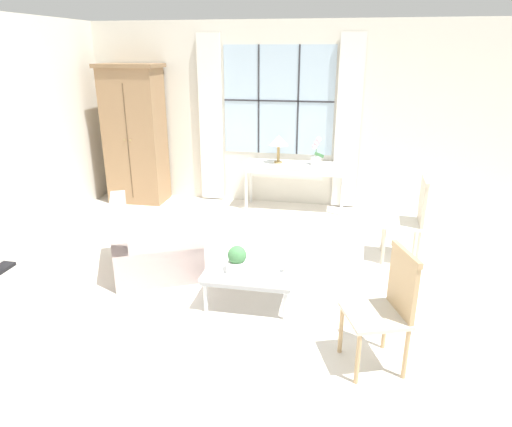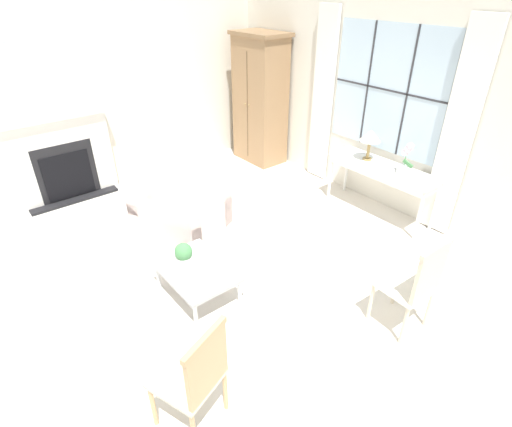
% 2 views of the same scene
% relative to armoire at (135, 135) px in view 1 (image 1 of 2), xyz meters
% --- Properties ---
extents(ground_plane, '(14.00, 14.00, 0.00)m').
position_rel_armoire_xyz_m(ground_plane, '(2.26, -2.67, -1.10)').
color(ground_plane, silver).
extents(wall_back_windowed, '(7.20, 0.14, 2.80)m').
position_rel_armoire_xyz_m(wall_back_windowed, '(2.26, 0.35, 0.30)').
color(wall_back_windowed, silver).
rests_on(wall_back_windowed, ground_plane).
extents(armoire, '(0.96, 0.61, 2.18)m').
position_rel_armoire_xyz_m(armoire, '(0.00, 0.00, 0.00)').
color(armoire, '#93704C').
rests_on(armoire, ground_plane).
extents(console_table, '(1.55, 0.46, 0.73)m').
position_rel_armoire_xyz_m(console_table, '(2.58, 0.04, -0.45)').
color(console_table, white).
rests_on(console_table, ground_plane).
extents(table_lamp, '(0.29, 0.29, 0.43)m').
position_rel_armoire_xyz_m(table_lamp, '(2.31, 0.03, -0.03)').
color(table_lamp, '#9E7F47').
rests_on(table_lamp, console_table).
extents(potted_orchid, '(0.20, 0.16, 0.42)m').
position_rel_armoire_xyz_m(potted_orchid, '(2.89, 0.01, -0.20)').
color(potted_orchid, white).
rests_on(potted_orchid, console_table).
extents(armchair_upholstered, '(1.26, 1.29, 0.82)m').
position_rel_armoire_xyz_m(armchair_upholstered, '(1.24, -2.37, -0.82)').
color(armchair_upholstered, beige).
rests_on(armchair_upholstered, ground_plane).
extents(side_chair_wooden, '(0.46, 0.46, 1.02)m').
position_rel_armoire_xyz_m(side_chair_wooden, '(4.11, -1.58, -0.52)').
color(side_chair_wooden, white).
rests_on(side_chair_wooden, ground_plane).
extents(accent_chair_wooden, '(0.56, 0.56, 0.98)m').
position_rel_armoire_xyz_m(accent_chair_wooden, '(3.69, -3.61, -0.54)').
color(accent_chair_wooden, beige).
rests_on(accent_chair_wooden, ground_plane).
extents(coffee_table, '(0.86, 0.63, 0.36)m').
position_rel_armoire_xyz_m(coffee_table, '(2.46, -2.88, -0.78)').
color(coffee_table, silver).
rests_on(coffee_table, ground_plane).
extents(potted_plant_small, '(0.18, 0.18, 0.26)m').
position_rel_armoire_xyz_m(potted_plant_small, '(2.34, -2.94, -0.61)').
color(potted_plant_small, white).
rests_on(potted_plant_small, coffee_table).
extents(pillar_candle, '(0.08, 0.08, 0.13)m').
position_rel_armoire_xyz_m(pillar_candle, '(2.82, -2.88, -0.68)').
color(pillar_candle, silver).
rests_on(pillar_candle, coffee_table).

